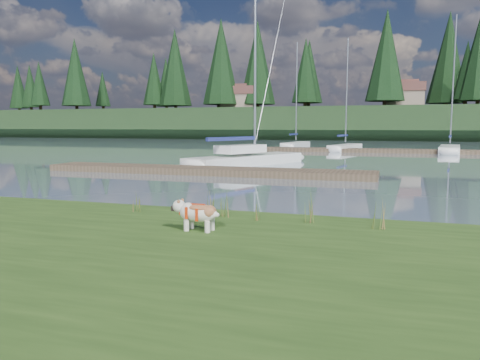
% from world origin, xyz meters
% --- Properties ---
extents(ground, '(200.00, 200.00, 0.00)m').
position_xyz_m(ground, '(0.00, 30.00, 0.00)').
color(ground, gray).
rests_on(ground, ground).
extents(bank, '(60.00, 9.00, 0.35)m').
position_xyz_m(bank, '(0.00, -6.00, 0.17)').
color(bank, '#2F4D1A').
rests_on(bank, ground).
extents(ridge, '(200.00, 20.00, 5.00)m').
position_xyz_m(ridge, '(0.00, 73.00, 2.50)').
color(ridge, black).
rests_on(ridge, ground).
extents(bulldog, '(0.91, 0.41, 0.55)m').
position_xyz_m(bulldog, '(1.16, -3.65, 0.69)').
color(bulldog, silver).
rests_on(bulldog, bank).
extents(sailboat_main, '(5.52, 9.55, 13.71)m').
position_xyz_m(sailboat_main, '(-3.24, 14.95, 0.42)').
color(sailboat_main, white).
rests_on(sailboat_main, ground).
extents(dock_near, '(16.00, 2.00, 0.30)m').
position_xyz_m(dock_near, '(-4.00, 9.00, 0.15)').
color(dock_near, '#4C3D2C').
rests_on(dock_near, ground).
extents(dock_far, '(26.00, 2.20, 0.30)m').
position_xyz_m(dock_far, '(2.00, 30.00, 0.15)').
color(dock_far, '#4C3D2C').
rests_on(dock_far, ground).
extents(sailboat_bg_1, '(1.95, 7.24, 10.76)m').
position_xyz_m(sailboat_bg_1, '(-4.99, 36.94, 0.33)').
color(sailboat_bg_1, white).
rests_on(sailboat_bg_1, ground).
extents(sailboat_bg_2, '(2.82, 6.74, 10.10)m').
position_xyz_m(sailboat_bg_2, '(0.54, 32.40, 0.33)').
color(sailboat_bg_2, white).
rests_on(sailboat_bg_2, ground).
extents(sailboat_bg_3, '(2.44, 7.88, 11.42)m').
position_xyz_m(sailboat_bg_3, '(9.16, 32.22, 0.32)').
color(sailboat_bg_3, white).
rests_on(sailboat_bg_3, ground).
extents(weed_0, '(0.17, 0.14, 0.61)m').
position_xyz_m(weed_0, '(0.93, -2.35, 0.61)').
color(weed_0, '#475B23').
rests_on(weed_0, bank).
extents(weed_1, '(0.17, 0.14, 0.58)m').
position_xyz_m(weed_1, '(1.19, -2.27, 0.59)').
color(weed_1, '#475B23').
rests_on(weed_1, bank).
extents(weed_2, '(0.17, 0.14, 0.68)m').
position_xyz_m(weed_2, '(2.97, -2.32, 0.63)').
color(weed_2, '#475B23').
rests_on(weed_2, bank).
extents(weed_3, '(0.17, 0.14, 0.51)m').
position_xyz_m(weed_3, '(-0.84, -2.34, 0.56)').
color(weed_3, '#475B23').
rests_on(weed_3, bank).
extents(weed_4, '(0.17, 0.14, 0.43)m').
position_xyz_m(weed_4, '(1.94, -2.48, 0.53)').
color(weed_4, '#475B23').
rests_on(weed_4, bank).
extents(weed_5, '(0.17, 0.14, 0.60)m').
position_xyz_m(weed_5, '(4.33, -2.48, 0.60)').
color(weed_5, '#475B23').
rests_on(weed_5, bank).
extents(mud_lip, '(60.00, 0.50, 0.14)m').
position_xyz_m(mud_lip, '(0.00, -1.60, 0.07)').
color(mud_lip, '#33281C').
rests_on(mud_lip, ground).
extents(conifer_0, '(5.72, 5.72, 14.15)m').
position_xyz_m(conifer_0, '(-55.00, 67.00, 12.64)').
color(conifer_0, '#382619').
rests_on(conifer_0, ridge).
extents(conifer_1, '(4.40, 4.40, 11.30)m').
position_xyz_m(conifer_1, '(-40.00, 71.00, 11.28)').
color(conifer_1, '#382619').
rests_on(conifer_1, ridge).
extents(conifer_2, '(6.60, 6.60, 16.05)m').
position_xyz_m(conifer_2, '(-25.00, 68.00, 13.54)').
color(conifer_2, '#382619').
rests_on(conifer_2, ridge).
extents(conifer_3, '(4.84, 4.84, 12.25)m').
position_xyz_m(conifer_3, '(-10.00, 72.00, 11.74)').
color(conifer_3, '#382619').
rests_on(conifer_3, ridge).
extents(conifer_4, '(6.16, 6.16, 15.10)m').
position_xyz_m(conifer_4, '(3.00, 66.00, 13.09)').
color(conifer_4, '#382619').
rests_on(conifer_4, ridge).
extents(conifer_5, '(3.96, 3.96, 10.35)m').
position_xyz_m(conifer_5, '(15.00, 70.00, 10.83)').
color(conifer_5, '#382619').
rests_on(conifer_5, ridge).
extents(house_0, '(6.30, 5.30, 4.65)m').
position_xyz_m(house_0, '(-22.00, 70.00, 7.31)').
color(house_0, gray).
rests_on(house_0, ridge).
extents(house_1, '(6.30, 5.30, 4.65)m').
position_xyz_m(house_1, '(6.00, 71.00, 7.31)').
color(house_1, gray).
rests_on(house_1, ridge).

